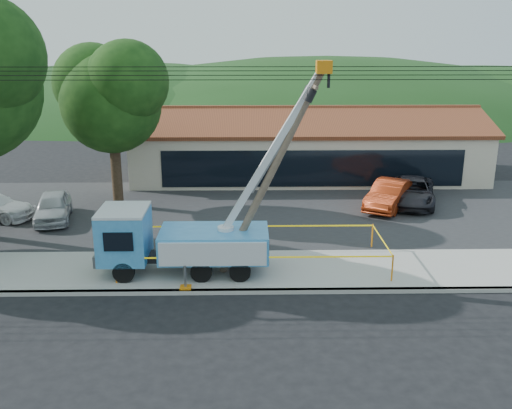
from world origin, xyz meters
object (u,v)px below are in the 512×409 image
object	(u,v)px
utility_truck	(179,238)
car_dark	(411,205)
car_red	(388,209)
car_silver	(55,222)
leaning_pole	(276,163)

from	to	relation	value
utility_truck	car_dark	distance (m)	15.04
car_red	car_dark	distance (m)	1.64
car_silver	car_red	xyz separation A→B (m)	(17.45, 1.77, 0.00)
car_red	car_silver	bearing A→B (deg)	-144.27
leaning_pole	car_dark	size ratio (longest dim) A/B	1.58
leaning_pole	utility_truck	bearing A→B (deg)	179.90
leaning_pole	car_dark	distance (m)	13.05
car_silver	car_dark	size ratio (longest dim) A/B	0.81
leaning_pole	car_silver	xyz separation A→B (m)	(-10.87, 6.71, -4.53)
leaning_pole	car_red	distance (m)	11.65
car_silver	car_red	distance (m)	17.54
utility_truck	leaning_pole	world-z (taller)	utility_truck
utility_truck	car_silver	size ratio (longest dim) A/B	2.14
leaning_pole	car_dark	world-z (taller)	leaning_pole
utility_truck	car_red	xyz separation A→B (m)	(10.33, 8.47, -1.55)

